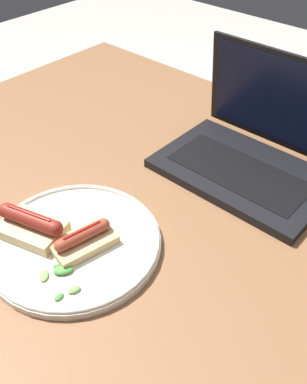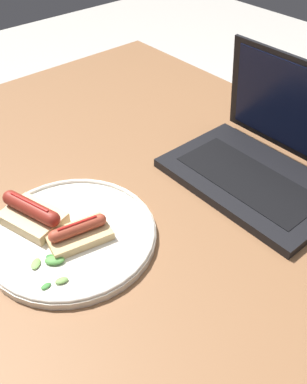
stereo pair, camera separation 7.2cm
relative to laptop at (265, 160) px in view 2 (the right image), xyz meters
name	(u,v)px [view 2 (the right image)]	position (x,y,z in m)	size (l,w,h in m)	color
ground_plane	(154,362)	(-0.14, -0.16, -0.78)	(6.00, 6.00, 0.00)	#B7B2A8
desk	(155,199)	(-0.14, -0.16, -0.10)	(1.17, 0.86, 0.74)	brown
laptop	(265,160)	(0.00, 0.00, 0.00)	(0.33, 0.24, 0.22)	black
plate	(72,234)	(-0.10, -0.38, -0.03)	(0.29, 0.29, 0.02)	silver
sausage_toast_left	(79,233)	(-0.08, -0.38, -0.01)	(0.08, 0.11, 0.04)	tan
sausage_toast_middle	(32,214)	(-0.17, -0.41, -0.01)	(0.12, 0.10, 0.05)	#D6B784
salad_pile	(52,265)	(-0.06, -0.44, -0.02)	(0.08, 0.06, 0.01)	#387A33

